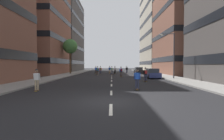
% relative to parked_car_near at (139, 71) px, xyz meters
% --- Properties ---
extents(ground_plane, '(145.84, 145.84, 0.00)m').
position_rel_parked_car_near_xyz_m(ground_plane, '(-6.38, -8.01, -0.70)').
color(ground_plane, black).
extents(sidewalk_left, '(3.48, 66.84, 0.14)m').
position_rel_parked_car_near_xyz_m(sidewalk_left, '(-15.70, -4.97, -0.63)').
color(sidewalk_left, gray).
rests_on(sidewalk_left, ground_plane).
extents(sidewalk_right, '(3.48, 66.84, 0.14)m').
position_rel_parked_car_near_xyz_m(sidewalk_right, '(2.94, -4.97, -0.63)').
color(sidewalk_right, gray).
rests_on(sidewalk_right, ground_plane).
extents(lane_markings, '(0.16, 57.20, 0.01)m').
position_rel_parked_car_near_xyz_m(lane_markings, '(-6.38, -6.82, -0.70)').
color(lane_markings, silver).
rests_on(lane_markings, ground_plane).
extents(building_left_mid, '(14.02, 16.81, 28.92)m').
position_rel_parked_car_near_xyz_m(building_left_mid, '(-24.39, -2.08, 13.85)').
color(building_left_mid, brown).
rests_on(building_left_mid, ground_plane).
extents(building_left_far, '(14.02, 22.07, 23.96)m').
position_rel_parked_car_near_xyz_m(building_left_far, '(-24.39, 18.16, 11.37)').
color(building_left_far, '#4C4744').
rests_on(building_left_far, ground_plane).
extents(building_right_mid, '(14.02, 17.38, 21.60)m').
position_rel_parked_car_near_xyz_m(building_right_mid, '(11.63, -2.08, 10.19)').
color(building_right_mid, brown).
rests_on(building_right_mid, ground_plane).
extents(building_right_far, '(14.02, 21.84, 27.28)m').
position_rel_parked_car_near_xyz_m(building_right_far, '(11.63, 18.16, 13.03)').
color(building_right_far, '#B2A893').
rests_on(building_right_far, ground_plane).
extents(parked_car_near, '(1.82, 4.40, 1.52)m').
position_rel_parked_car_near_xyz_m(parked_car_near, '(0.00, 0.00, 0.00)').
color(parked_car_near, black).
rests_on(parked_car_near, ground_plane).
extents(parked_car_mid, '(1.82, 4.40, 1.52)m').
position_rel_parked_car_near_xyz_m(parked_car_mid, '(0.00, -14.63, 0.00)').
color(parked_car_mid, navy).
rests_on(parked_car_mid, ground_plane).
extents(street_tree_near, '(3.21, 3.21, 7.70)m').
position_rel_parked_car_near_xyz_m(street_tree_near, '(-15.70, -2.30, 5.47)').
color(street_tree_near, '#4C3823').
rests_on(street_tree_near, sidewalk_left).
extents(streetlamp_right, '(2.13, 0.30, 6.50)m').
position_rel_parked_car_near_xyz_m(streetlamp_right, '(2.23, -16.87, 3.44)').
color(streetlamp_right, '#3F3F44').
rests_on(streetlamp_right, sidewalk_right).
extents(skater_0, '(0.55, 0.91, 1.78)m').
position_rel_parked_car_near_xyz_m(skater_0, '(-5.65, -2.05, 0.29)').
color(skater_0, brown).
rests_on(skater_0, ground_plane).
extents(skater_1, '(0.56, 0.92, 1.78)m').
position_rel_parked_car_near_xyz_m(skater_1, '(-6.90, 1.09, 0.29)').
color(skater_1, brown).
rests_on(skater_1, ground_plane).
extents(skater_2, '(0.56, 0.92, 1.78)m').
position_rel_parked_car_near_xyz_m(skater_2, '(-8.87, -3.06, 0.32)').
color(skater_2, brown).
rests_on(skater_2, ground_plane).
extents(skater_3, '(0.56, 0.92, 1.78)m').
position_rel_parked_car_near_xyz_m(skater_3, '(-12.34, -28.48, 0.29)').
color(skater_3, brown).
rests_on(skater_3, ground_plane).
extents(skater_4, '(0.53, 0.90, 1.78)m').
position_rel_parked_car_near_xyz_m(skater_4, '(-6.36, -5.48, 0.32)').
color(skater_4, brown).
rests_on(skater_4, ground_plane).
extents(skater_5, '(0.56, 0.92, 1.78)m').
position_rel_parked_car_near_xyz_m(skater_5, '(-2.75, 0.55, 0.29)').
color(skater_5, brown).
rests_on(skater_5, ground_plane).
extents(skater_6, '(0.57, 0.92, 1.78)m').
position_rel_parked_car_near_xyz_m(skater_6, '(-2.15, -20.41, 0.32)').
color(skater_6, brown).
rests_on(skater_6, ground_plane).
extents(skater_7, '(0.57, 0.92, 1.78)m').
position_rel_parked_car_near_xyz_m(skater_7, '(-4.73, -11.27, 0.32)').
color(skater_7, brown).
rests_on(skater_7, ground_plane).
extents(skater_8, '(0.57, 0.92, 1.78)m').
position_rel_parked_car_near_xyz_m(skater_8, '(-10.01, -1.61, 0.29)').
color(skater_8, brown).
rests_on(skater_8, ground_plane).
extents(skater_9, '(0.56, 0.92, 1.78)m').
position_rel_parked_car_near_xyz_m(skater_9, '(-9.23, -6.48, 0.32)').
color(skater_9, brown).
rests_on(skater_9, ground_plane).
extents(skater_10, '(0.56, 0.92, 1.78)m').
position_rel_parked_car_near_xyz_m(skater_10, '(-4.20, -27.68, 0.29)').
color(skater_10, brown).
rests_on(skater_10, ground_plane).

